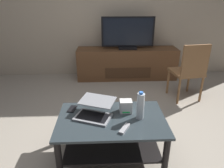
# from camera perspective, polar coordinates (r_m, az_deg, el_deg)

# --- Properties ---
(ground_plane) EXTENTS (7.68, 7.68, 0.00)m
(ground_plane) POSITION_cam_1_polar(r_m,az_deg,el_deg) (2.56, 0.65, -14.74)
(ground_plane) COLOR #9E9384
(back_wall) EXTENTS (6.40, 0.12, 2.80)m
(back_wall) POSITION_cam_1_polar(r_m,az_deg,el_deg) (4.28, -1.04, 21.06)
(back_wall) COLOR #B2A38C
(back_wall) RESTS_ON ground
(coffee_table) EXTENTS (1.06, 0.67, 0.46)m
(coffee_table) POSITION_cam_1_polar(r_m,az_deg,el_deg) (2.15, -0.13, -12.61)
(coffee_table) COLOR #2D383D
(coffee_table) RESTS_ON ground
(media_cabinet) EXTENTS (1.95, 0.45, 0.60)m
(media_cabinet) POSITION_cam_1_polar(r_m,az_deg,el_deg) (4.19, 4.08, 5.63)
(media_cabinet) COLOR brown
(media_cabinet) RESTS_ON ground
(television) EXTENTS (0.99, 0.20, 0.60)m
(television) POSITION_cam_1_polar(r_m,az_deg,el_deg) (4.02, 4.36, 13.53)
(television) COLOR black
(television) RESTS_ON media_cabinet
(dining_chair) EXTENTS (0.50, 0.50, 0.92)m
(dining_chair) POSITION_cam_1_polar(r_m,az_deg,el_deg) (3.41, 20.40, 3.71)
(dining_chair) COLOR brown
(dining_chair) RESTS_ON ground
(laptop) EXTENTS (0.45, 0.45, 0.15)m
(laptop) POSITION_cam_1_polar(r_m,az_deg,el_deg) (2.09, -4.73, -7.16)
(laptop) COLOR gray
(laptop) RESTS_ON coffee_table
(router_box) EXTENTS (0.12, 0.11, 0.13)m
(router_box) POSITION_cam_1_polar(r_m,az_deg,el_deg) (2.15, 3.78, -6.08)
(router_box) COLOR white
(router_box) RESTS_ON coffee_table
(water_bottle_near) EXTENTS (0.07, 0.07, 0.28)m
(water_bottle_near) POSITION_cam_1_polar(r_m,az_deg,el_deg) (2.02, 7.77, -5.96)
(water_bottle_near) COLOR silver
(water_bottle_near) RESTS_ON coffee_table
(cell_phone) EXTENTS (0.10, 0.15, 0.01)m
(cell_phone) POSITION_cam_1_polar(r_m,az_deg,el_deg) (2.26, -10.81, -6.67)
(cell_phone) COLOR black
(cell_phone) RESTS_ON coffee_table
(tv_remote) EXTENTS (0.12, 0.16, 0.02)m
(tv_remote) POSITION_cam_1_polar(r_m,az_deg,el_deg) (1.92, 3.44, -12.06)
(tv_remote) COLOR #99999E
(tv_remote) RESTS_ON coffee_table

